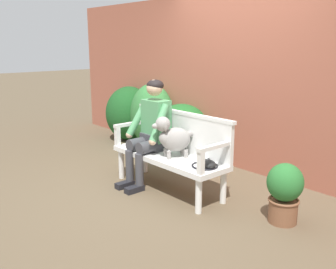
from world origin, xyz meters
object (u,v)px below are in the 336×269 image
object	(u,v)px
garden_bench	(168,160)
dog_on_bench	(172,137)
potted_plant	(284,191)
tennis_racket	(205,165)
baseball_glove	(207,164)
person_seated	(151,128)

from	to	relation	value
garden_bench	dog_on_bench	world-z (taller)	dog_on_bench
garden_bench	dog_on_bench	xyz separation A→B (m)	(0.10, -0.02, 0.30)
garden_bench	potted_plant	xyz separation A→B (m)	(1.40, 0.29, -0.05)
garden_bench	tennis_racket	distance (m)	0.58
garden_bench	baseball_glove	bearing A→B (deg)	-0.50
person_seated	dog_on_bench	xyz separation A→B (m)	(0.41, -0.01, -0.03)
dog_on_bench	tennis_racket	distance (m)	0.53
baseball_glove	garden_bench	bearing A→B (deg)	-177.22
person_seated	baseball_glove	world-z (taller)	person_seated
person_seated	dog_on_bench	world-z (taller)	person_seated
garden_bench	dog_on_bench	size ratio (longest dim) A/B	3.21
tennis_racket	potted_plant	size ratio (longest dim) A/B	0.92
dog_on_bench	potted_plant	bearing A→B (deg)	13.32
person_seated	baseball_glove	size ratio (longest dim) A/B	5.96
dog_on_bench	baseball_glove	distance (m)	0.57
tennis_racket	baseball_glove	xyz separation A→B (m)	(0.06, -0.04, 0.04)
person_seated	baseball_glove	distance (m)	0.97
garden_bench	potted_plant	bearing A→B (deg)	11.53
garden_bench	baseball_glove	size ratio (longest dim) A/B	7.14
garden_bench	person_seated	world-z (taller)	person_seated
person_seated	potted_plant	distance (m)	1.78
person_seated	tennis_racket	size ratio (longest dim) A/B	2.35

